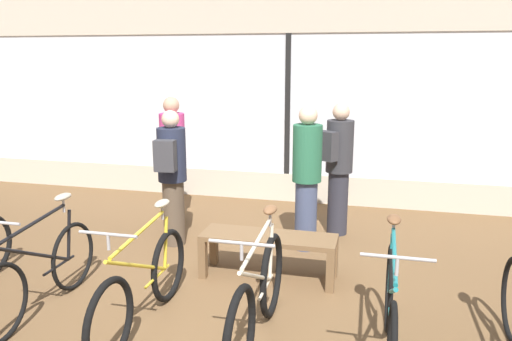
% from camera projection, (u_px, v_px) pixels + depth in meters
% --- Properties ---
extents(ground_plane, '(24.00, 24.00, 0.00)m').
position_uv_depth(ground_plane, '(217.00, 306.00, 4.64)').
color(ground_plane, brown).
extents(shop_back_wall, '(12.00, 0.08, 3.20)m').
position_uv_depth(shop_back_wall, '(288.00, 98.00, 7.64)').
color(shop_back_wall, beige).
rests_on(shop_back_wall, ground_plane).
extents(bicycle_left, '(0.46, 1.68, 1.02)m').
position_uv_depth(bicycle_left, '(41.00, 272.00, 4.45)').
color(bicycle_left, black).
rests_on(bicycle_left, ground_plane).
extents(bicycle_center_left, '(0.46, 1.75, 1.02)m').
position_uv_depth(bicycle_center_left, '(143.00, 286.00, 4.20)').
color(bicycle_center_left, black).
rests_on(bicycle_center_left, ground_plane).
extents(bicycle_center_right, '(0.46, 1.78, 1.05)m').
position_uv_depth(bicycle_center_right, '(258.00, 298.00, 3.93)').
color(bicycle_center_right, black).
rests_on(bicycle_center_right, ground_plane).
extents(bicycle_right, '(0.46, 1.76, 1.05)m').
position_uv_depth(bicycle_right, '(390.00, 312.00, 3.70)').
color(bicycle_right, black).
rests_on(bicycle_right, ground_plane).
extents(display_bench, '(1.40, 0.44, 0.46)m').
position_uv_depth(display_bench, '(269.00, 243.00, 5.15)').
color(display_bench, brown).
rests_on(display_bench, ground_plane).
extents(customer_near_rack, '(0.47, 0.47, 1.73)m').
position_uv_depth(customer_near_rack, '(173.00, 157.00, 6.82)').
color(customer_near_rack, brown).
rests_on(customer_near_rack, ground_plane).
extents(customer_by_window, '(0.51, 0.56, 1.70)m').
position_uv_depth(customer_by_window, '(338.00, 165.00, 6.32)').
color(customer_by_window, '#2D2D38').
rests_on(customer_by_window, ground_plane).
extents(customer_mid_floor, '(0.37, 0.51, 1.65)m').
position_uv_depth(customer_mid_floor, '(172.00, 174.00, 5.95)').
color(customer_mid_floor, brown).
rests_on(customer_mid_floor, ground_plane).
extents(customer_near_bench, '(0.43, 0.43, 1.72)m').
position_uv_depth(customer_near_bench, '(307.00, 176.00, 5.82)').
color(customer_near_bench, '#424C6B').
rests_on(customer_near_bench, ground_plane).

